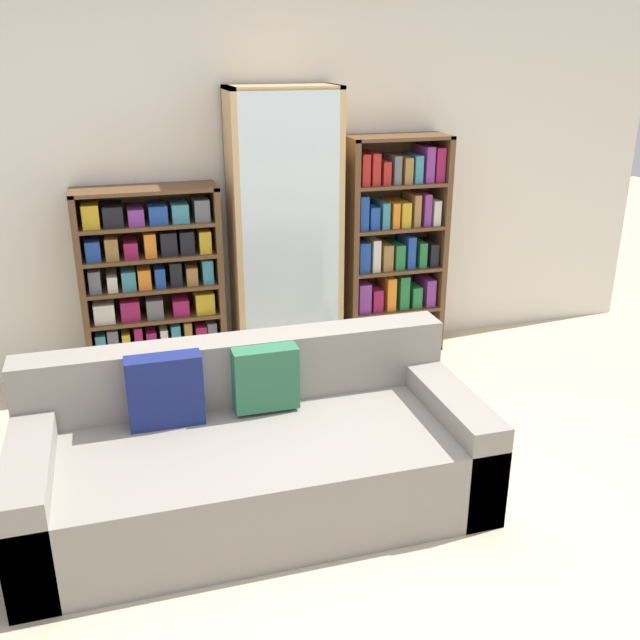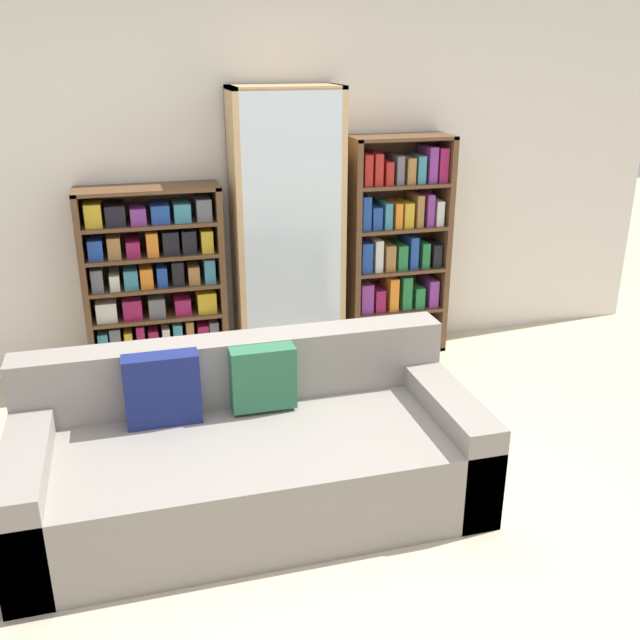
{
  "view_description": "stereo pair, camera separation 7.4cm",
  "coord_description": "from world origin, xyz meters",
  "px_view_note": "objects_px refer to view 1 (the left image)",
  "views": [
    {
      "loc": [
        -0.94,
        -2.6,
        2.14
      ],
      "look_at": [
        0.17,
        1.18,
        0.63
      ],
      "focal_mm": 40.0,
      "sensor_mm": 36.0,
      "label": 1
    },
    {
      "loc": [
        -0.87,
        -2.62,
        2.14
      ],
      "look_at": [
        0.17,
        1.18,
        0.63
      ],
      "focal_mm": 40.0,
      "sensor_mm": 36.0,
      "label": 2
    }
  ],
  "objects_px": {
    "couch": "(252,455)",
    "bookshelf_left": "(153,288)",
    "display_cabinet": "(285,233)",
    "wine_bottle": "(359,366)",
    "bookshelf_right": "(393,249)"
  },
  "relations": [
    {
      "from": "bookshelf_left",
      "to": "bookshelf_right",
      "type": "distance_m",
      "value": 1.72
    },
    {
      "from": "bookshelf_left",
      "to": "bookshelf_right",
      "type": "height_order",
      "value": "bookshelf_right"
    },
    {
      "from": "couch",
      "to": "display_cabinet",
      "type": "xyz_separation_m",
      "value": [
        0.58,
        1.64,
        0.68
      ]
    },
    {
      "from": "couch",
      "to": "wine_bottle",
      "type": "bearing_deg",
      "value": 49.5
    },
    {
      "from": "couch",
      "to": "bookshelf_right",
      "type": "xyz_separation_m",
      "value": [
        1.39,
        1.66,
        0.5
      ]
    },
    {
      "from": "couch",
      "to": "bookshelf_right",
      "type": "bearing_deg",
      "value": 50.09
    },
    {
      "from": "display_cabinet",
      "to": "bookshelf_right",
      "type": "height_order",
      "value": "display_cabinet"
    },
    {
      "from": "bookshelf_right",
      "to": "wine_bottle",
      "type": "bearing_deg",
      "value": -128.72
    },
    {
      "from": "display_cabinet",
      "to": "wine_bottle",
      "type": "distance_m",
      "value": 1.03
    },
    {
      "from": "display_cabinet",
      "to": "couch",
      "type": "bearing_deg",
      "value": -109.4
    },
    {
      "from": "couch",
      "to": "wine_bottle",
      "type": "distance_m",
      "value": 1.45
    },
    {
      "from": "display_cabinet",
      "to": "wine_bottle",
      "type": "relative_size",
      "value": 5.3
    },
    {
      "from": "bookshelf_left",
      "to": "display_cabinet",
      "type": "height_order",
      "value": "display_cabinet"
    },
    {
      "from": "couch",
      "to": "bookshelf_left",
      "type": "height_order",
      "value": "bookshelf_left"
    },
    {
      "from": "display_cabinet",
      "to": "wine_bottle",
      "type": "xyz_separation_m",
      "value": [
        0.36,
        -0.54,
        -0.8
      ]
    }
  ]
}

